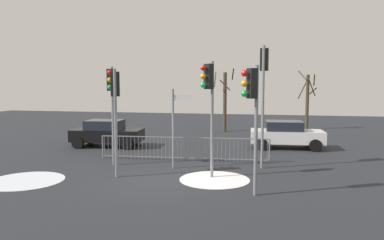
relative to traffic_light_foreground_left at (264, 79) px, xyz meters
The scene contains 14 objects.
ground_plane 5.72m from the traffic_light_foreground_left, 142.21° to the right, with size 60.00×60.00×0.00m, color #26282D.
traffic_light_foreground_left is the anchor object (origin of this frame).
traffic_light_mid_left 5.93m from the traffic_light_foreground_left, 154.17° to the right, with size 0.38×0.54×3.98m.
traffic_light_foreground_right 6.28m from the traffic_light_foreground_left, behind, with size 0.35×0.56×4.16m.
traffic_light_rear_left 2.88m from the traffic_light_foreground_left, 131.82° to the right, with size 0.46×0.47×4.25m.
traffic_light_mid_right 4.06m from the traffic_light_foreground_left, 93.95° to the right, with size 0.51×0.42×4.00m.
direction_sign_post 4.04m from the traffic_light_foreground_left, 165.86° to the right, with size 0.78×0.21×3.25m.
pedestrian_guard_railing 4.71m from the traffic_light_foreground_left, 168.97° to the left, with size 7.65×0.58×1.07m.
car_white_trailing 5.82m from the traffic_light_foreground_left, 76.93° to the left, with size 3.90×2.13×1.47m.
car_black_near 9.61m from the traffic_light_foreground_left, 157.95° to the left, with size 3.94×2.21×1.47m.
bare_tree_left 11.81m from the traffic_light_foreground_left, 104.51° to the left, with size 1.53×1.51×4.58m.
bare_tree_centre 14.27m from the traffic_light_foreground_left, 77.46° to the left, with size 1.39×1.45×4.47m.
snow_patch_kerb 9.77m from the traffic_light_foreground_left, 154.64° to the right, with size 2.68×2.68×0.01m, color silver.
snow_patch_island 4.61m from the traffic_light_foreground_left, 125.20° to the right, with size 2.53×2.53×0.01m, color white.
Camera 1 is at (3.72, -12.33, 3.41)m, focal length 34.05 mm.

